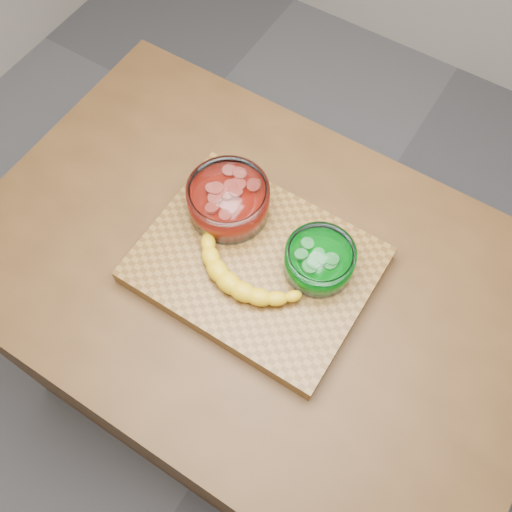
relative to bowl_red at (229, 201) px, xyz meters
The scene contains 6 objects.
ground 0.99m from the bowl_red, 32.35° to the right, with size 3.50×3.50×0.00m, color #5D5D62.
counter 0.54m from the bowl_red, 32.35° to the right, with size 1.20×0.80×0.90m, color #503218.
cutting_board 0.14m from the bowl_red, 32.35° to the right, with size 0.45×0.35×0.04m, color brown.
bowl_red is the anchor object (origin of this frame).
bowl_green 0.22m from the bowl_red, ahead, with size 0.14×0.14×0.06m.
banana 0.15m from the bowl_red, 45.11° to the right, with size 0.28×0.14×0.04m, color gold, non-canonical shape.
Camera 1 is at (0.27, -0.43, 1.95)m, focal length 40.00 mm.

